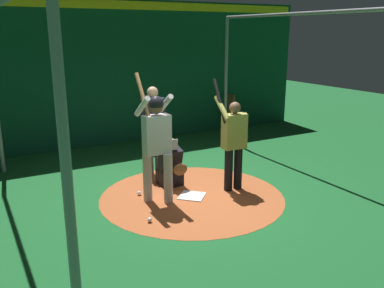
{
  "coord_description": "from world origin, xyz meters",
  "views": [
    {
      "loc": [
        5.87,
        -3.3,
        2.78
      ],
      "look_at": [
        0.0,
        0.0,
        0.95
      ],
      "focal_mm": 38.75,
      "sensor_mm": 36.0,
      "label": 1
    }
  ],
  "objects_px": {
    "baseball_0": "(139,193)",
    "baseball_1": "(150,220)",
    "home_plate": "(192,196)",
    "catcher": "(171,167)",
    "visitor": "(234,140)",
    "batter": "(156,139)",
    "bat_rack": "(229,113)",
    "umpire": "(153,125)"
  },
  "relations": [
    {
      "from": "bat_rack",
      "to": "baseball_0",
      "type": "xyz_separation_m",
      "value": [
        3.44,
        -4.23,
        -0.45
      ]
    },
    {
      "from": "umpire",
      "to": "bat_rack",
      "type": "relative_size",
      "value": 1.67
    },
    {
      "from": "visitor",
      "to": "baseball_0",
      "type": "xyz_separation_m",
      "value": [
        -0.56,
        -1.6,
        -0.89
      ]
    },
    {
      "from": "catcher",
      "to": "visitor",
      "type": "distance_m",
      "value": 1.28
    },
    {
      "from": "baseball_0",
      "to": "baseball_1",
      "type": "xyz_separation_m",
      "value": [
        1.08,
        -0.27,
        0.0
      ]
    },
    {
      "from": "home_plate",
      "to": "catcher",
      "type": "bearing_deg",
      "value": -174.1
    },
    {
      "from": "batter",
      "to": "umpire",
      "type": "xyz_separation_m",
      "value": [
        -1.38,
        0.56,
        -0.11
      ]
    },
    {
      "from": "visitor",
      "to": "baseball_0",
      "type": "distance_m",
      "value": 1.91
    },
    {
      "from": "batter",
      "to": "visitor",
      "type": "relative_size",
      "value": 1.08
    },
    {
      "from": "visitor",
      "to": "baseball_0",
      "type": "relative_size",
      "value": 26.86
    },
    {
      "from": "home_plate",
      "to": "bat_rack",
      "type": "height_order",
      "value": "bat_rack"
    },
    {
      "from": "catcher",
      "to": "bat_rack",
      "type": "xyz_separation_m",
      "value": [
        -3.26,
        3.51,
        0.14
      ]
    },
    {
      "from": "home_plate",
      "to": "catcher",
      "type": "relative_size",
      "value": 0.46
    },
    {
      "from": "visitor",
      "to": "baseball_1",
      "type": "bearing_deg",
      "value": -71.88
    },
    {
      "from": "home_plate",
      "to": "baseball_1",
      "type": "height_order",
      "value": "baseball_1"
    },
    {
      "from": "bat_rack",
      "to": "home_plate",
      "type": "bearing_deg",
      "value": -41.15
    },
    {
      "from": "visitor",
      "to": "baseball_1",
      "type": "xyz_separation_m",
      "value": [
        0.52,
        -1.87,
        -0.89
      ]
    },
    {
      "from": "home_plate",
      "to": "bat_rack",
      "type": "bearing_deg",
      "value": 138.85
    },
    {
      "from": "baseball_0",
      "to": "batter",
      "type": "bearing_deg",
      "value": 22.67
    },
    {
      "from": "home_plate",
      "to": "bat_rack",
      "type": "relative_size",
      "value": 0.4
    },
    {
      "from": "visitor",
      "to": "baseball_1",
      "type": "distance_m",
      "value": 2.13
    },
    {
      "from": "home_plate",
      "to": "baseball_1",
      "type": "relative_size",
      "value": 5.68
    },
    {
      "from": "home_plate",
      "to": "visitor",
      "type": "relative_size",
      "value": 0.21
    },
    {
      "from": "baseball_0",
      "to": "baseball_1",
      "type": "bearing_deg",
      "value": -14.19
    },
    {
      "from": "visitor",
      "to": "umpire",
      "type": "bearing_deg",
      "value": -147.95
    },
    {
      "from": "batter",
      "to": "bat_rack",
      "type": "xyz_separation_m",
      "value": [
        -3.85,
        4.06,
        -0.61
      ]
    },
    {
      "from": "batter",
      "to": "baseball_1",
      "type": "xyz_separation_m",
      "value": [
        0.67,
        -0.44,
        -1.06
      ]
    },
    {
      "from": "umpire",
      "to": "baseball_1",
      "type": "height_order",
      "value": "umpire"
    },
    {
      "from": "catcher",
      "to": "umpire",
      "type": "relative_size",
      "value": 0.52
    },
    {
      "from": "home_plate",
      "to": "baseball_0",
      "type": "height_order",
      "value": "baseball_0"
    },
    {
      "from": "home_plate",
      "to": "visitor",
      "type": "distance_m",
      "value": 1.23
    },
    {
      "from": "visitor",
      "to": "baseball_1",
      "type": "relative_size",
      "value": 26.86
    },
    {
      "from": "catcher",
      "to": "baseball_1",
      "type": "distance_m",
      "value": 1.63
    },
    {
      "from": "baseball_1",
      "to": "visitor",
      "type": "bearing_deg",
      "value": 105.51
    },
    {
      "from": "batter",
      "to": "baseball_0",
      "type": "xyz_separation_m",
      "value": [
        -0.41,
        -0.17,
        -1.06
      ]
    },
    {
      "from": "home_plate",
      "to": "catcher",
      "type": "height_order",
      "value": "catcher"
    },
    {
      "from": "visitor",
      "to": "baseball_0",
      "type": "bearing_deg",
      "value": -106.7
    },
    {
      "from": "home_plate",
      "to": "umpire",
      "type": "relative_size",
      "value": 0.24
    },
    {
      "from": "baseball_0",
      "to": "umpire",
      "type": "bearing_deg",
      "value": 142.92
    },
    {
      "from": "catcher",
      "to": "bat_rack",
      "type": "relative_size",
      "value": 0.87
    },
    {
      "from": "batter",
      "to": "baseball_1",
      "type": "height_order",
      "value": "batter"
    },
    {
      "from": "catcher",
      "to": "home_plate",
      "type": "bearing_deg",
      "value": 5.9
    }
  ]
}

